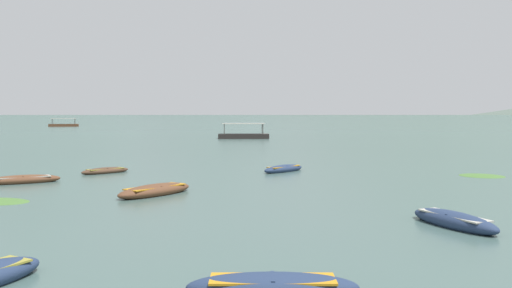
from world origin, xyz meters
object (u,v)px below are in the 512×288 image
at_px(ferry_0, 64,125).
at_px(rowboat_0, 22,180).
at_px(ferry_1, 243,136).
at_px(rowboat_5, 273,287).
at_px(rowboat_3, 284,169).
at_px(rowboat_8, 105,171).
at_px(rowboat_7, 155,191).
at_px(rowboat_1, 454,221).

bearing_deg(ferry_0, rowboat_0, -73.57).
distance_m(rowboat_0, ferry_1, 54.08).
height_order(rowboat_0, rowboat_5, rowboat_5).
height_order(rowboat_3, rowboat_8, rowboat_3).
bearing_deg(rowboat_0, rowboat_7, -29.89).
bearing_deg(rowboat_5, ferry_1, 89.79).
distance_m(rowboat_1, rowboat_5, 9.74).
relative_size(rowboat_8, ferry_1, 0.41).
height_order(rowboat_1, ferry_1, ferry_1).
xyz_separation_m(rowboat_1, rowboat_8, (-16.15, 17.39, -0.06)).
height_order(rowboat_5, ferry_1, ferry_1).
bearing_deg(rowboat_5, rowboat_7, 107.66).
relative_size(rowboat_3, rowboat_8, 1.08).
xyz_separation_m(rowboat_8, ferry_0, (-41.08, 122.70, 0.30)).
height_order(rowboat_3, ferry_0, ferry_0).
distance_m(rowboat_1, rowboat_8, 23.74).
bearing_deg(rowboat_3, rowboat_5, -95.45).
bearing_deg(rowboat_8, ferry_0, 108.51).
bearing_deg(ferry_1, rowboat_8, -101.48).
xyz_separation_m(rowboat_1, rowboat_7, (-11.47, 7.77, -0.00)).
bearing_deg(rowboat_5, rowboat_1, 45.95).
height_order(rowboat_5, rowboat_8, rowboat_5).
height_order(rowboat_0, rowboat_8, rowboat_0).
height_order(rowboat_8, ferry_0, ferry_0).
xyz_separation_m(rowboat_7, rowboat_8, (-4.68, 9.63, -0.06)).
relative_size(rowboat_7, ferry_0, 0.51).
bearing_deg(rowboat_8, ferry_1, 78.52).
bearing_deg(rowboat_5, rowboat_8, 111.04).
bearing_deg(rowboat_5, rowboat_3, 84.55).
height_order(rowboat_5, ferry_0, ferry_0).
bearing_deg(rowboat_8, rowboat_0, -124.69).
xyz_separation_m(rowboat_7, ferry_0, (-45.76, 132.32, 0.24)).
height_order(rowboat_0, rowboat_1, rowboat_1).
distance_m(rowboat_0, rowboat_3, 16.14).
relative_size(rowboat_1, rowboat_7, 0.92).
xyz_separation_m(ferry_0, ferry_1, (50.73, -75.19, 0.00)).
height_order(rowboat_7, ferry_0, ferry_0).
relative_size(rowboat_5, rowboat_8, 1.20).
bearing_deg(ferry_0, rowboat_8, -71.49).
bearing_deg(rowboat_8, rowboat_5, -68.96).
height_order(rowboat_0, ferry_1, ferry_1).
height_order(rowboat_7, ferry_1, ferry_1).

